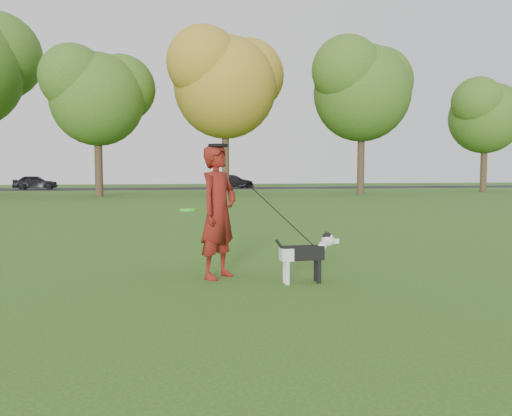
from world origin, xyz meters
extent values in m
plane|color=#285116|center=(0.00, 0.00, 0.00)|extent=(120.00, 120.00, 0.00)
cube|color=black|center=(0.00, 40.00, 0.01)|extent=(120.00, 7.00, 0.02)
imported|color=#62120E|center=(-0.33, 0.25, 0.90)|extent=(0.77, 0.77, 1.80)
cube|color=black|center=(0.67, -0.31, 0.39)|extent=(0.55, 0.17, 0.18)
cube|color=silver|center=(0.46, -0.31, 0.38)|extent=(0.16, 0.17, 0.16)
cylinder|color=silver|center=(0.46, -0.37, 0.15)|extent=(0.06, 0.06, 0.30)
cylinder|color=silver|center=(0.46, -0.25, 0.15)|extent=(0.06, 0.06, 0.30)
cylinder|color=black|center=(0.88, -0.37, 0.15)|extent=(0.06, 0.06, 0.30)
cylinder|color=black|center=(0.88, -0.25, 0.15)|extent=(0.06, 0.06, 0.30)
cylinder|color=silver|center=(0.92, -0.31, 0.44)|extent=(0.18, 0.11, 0.20)
sphere|color=silver|center=(1.02, -0.31, 0.55)|extent=(0.17, 0.17, 0.17)
sphere|color=black|center=(1.01, -0.31, 0.58)|extent=(0.13, 0.13, 0.13)
cube|color=silver|center=(1.12, -0.31, 0.53)|extent=(0.11, 0.07, 0.06)
sphere|color=black|center=(1.18, -0.31, 0.53)|extent=(0.04, 0.04, 0.04)
cone|color=black|center=(1.01, -0.35, 0.64)|extent=(0.06, 0.06, 0.07)
cone|color=black|center=(1.01, -0.26, 0.64)|extent=(0.06, 0.06, 0.07)
cylinder|color=black|center=(0.41, -0.31, 0.46)|extent=(0.19, 0.04, 0.25)
cylinder|color=black|center=(0.87, -0.31, 0.45)|extent=(0.12, 0.12, 0.02)
imported|color=black|center=(-10.52, 40.00, 0.63)|extent=(3.65, 1.56, 1.23)
imported|color=black|center=(6.78, 40.00, 0.65)|extent=(4.65, 2.90, 1.26)
cylinder|color=#2BE21C|center=(-0.75, 0.14, 0.94)|extent=(0.23, 0.23, 0.02)
cylinder|color=black|center=(-0.33, 0.25, 1.79)|extent=(0.26, 0.26, 0.04)
cylinder|color=#38281C|center=(-4.00, 25.50, 2.10)|extent=(0.48, 0.48, 4.20)
sphere|color=#426B1E|center=(-4.00, 25.50, 6.44)|extent=(5.60, 5.60, 5.60)
cylinder|color=#38281C|center=(4.00, 26.50, 2.52)|extent=(0.48, 0.48, 5.04)
sphere|color=#A58426|center=(4.00, 26.50, 7.73)|extent=(6.72, 6.72, 6.72)
cylinder|color=#38281C|center=(13.00, 25.00, 2.42)|extent=(0.48, 0.48, 4.83)
sphere|color=#426B1E|center=(13.00, 25.00, 7.41)|extent=(6.44, 6.44, 6.44)
cylinder|color=#38281C|center=(24.00, 27.00, 1.99)|extent=(0.48, 0.48, 3.99)
sphere|color=#426B1E|center=(24.00, 27.00, 6.12)|extent=(5.32, 5.32, 5.32)
camera|label=1|loc=(-1.30, -6.40, 1.42)|focal=35.00mm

